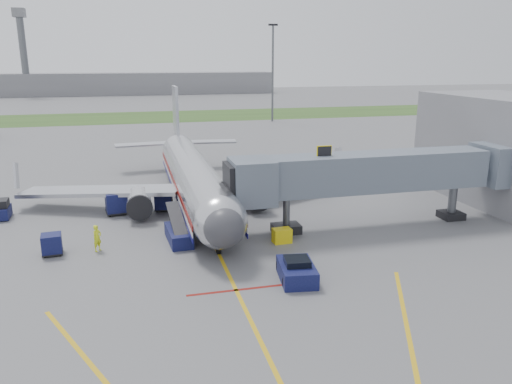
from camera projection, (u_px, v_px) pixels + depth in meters
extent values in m
plane|color=#565659|center=(224.00, 264.00, 33.68)|extent=(400.00, 400.00, 0.00)
cube|color=#2D4C1E|center=(153.00, 117.00, 117.90)|extent=(300.00, 25.00, 0.01)
cube|color=gold|center=(230.00, 276.00, 31.81)|extent=(0.25, 50.00, 0.01)
cube|color=maroon|center=(236.00, 290.00, 29.94)|extent=(6.00, 0.25, 0.01)
cube|color=gold|center=(416.00, 374.00, 22.01)|extent=(9.52, 20.04, 0.01)
cylinder|color=silver|center=(194.00, 176.00, 47.02)|extent=(3.80, 28.00, 3.80)
sphere|color=silver|center=(220.00, 222.00, 33.92)|extent=(3.80, 3.80, 3.80)
sphere|color=#38383D|center=(224.00, 228.00, 32.70)|extent=(2.74, 2.74, 2.74)
cube|color=black|center=(221.00, 216.00, 33.40)|extent=(2.20, 1.20, 0.55)
cone|color=silver|center=(177.00, 147.00, 62.46)|extent=(3.80, 5.00, 3.80)
cube|color=#B7BAC1|center=(176.00, 115.00, 60.95)|extent=(0.35, 4.20, 7.00)
cube|color=#B7BAC1|center=(101.00, 191.00, 45.23)|extent=(15.10, 8.59, 1.13)
cube|color=#B7BAC1|center=(280.00, 180.00, 49.27)|extent=(15.10, 8.59, 1.13)
cylinder|color=silver|center=(139.00, 202.00, 43.33)|extent=(2.10, 3.60, 2.10)
cylinder|color=silver|center=(255.00, 195.00, 45.80)|extent=(2.10, 3.60, 2.10)
cube|color=maroon|center=(214.00, 179.00, 47.57)|extent=(0.05, 28.00, 0.45)
cube|color=navy|center=(214.00, 188.00, 47.80)|extent=(0.05, 28.00, 0.35)
cylinder|color=black|center=(218.00, 250.00, 35.48)|extent=(0.28, 0.70, 0.70)
cylinder|color=black|center=(167.00, 200.00, 47.45)|extent=(0.50, 1.00, 1.00)
cylinder|color=black|center=(220.00, 196.00, 48.69)|extent=(0.50, 1.00, 1.00)
cube|color=slate|center=(370.00, 172.00, 40.25)|extent=(20.00, 3.00, 3.00)
cube|color=slate|center=(252.00, 181.00, 37.98)|extent=(3.20, 3.60, 3.40)
cube|color=black|center=(237.00, 182.00, 37.69)|extent=(1.60, 3.00, 2.80)
cube|color=yellow|center=(324.00, 152.00, 38.84)|extent=(1.20, 0.15, 1.00)
cylinder|color=#595B60|center=(286.00, 214.00, 39.39)|extent=(0.56, 0.56, 3.10)
cube|color=black|center=(286.00, 229.00, 39.70)|extent=(2.20, 1.60, 0.70)
cylinder|color=#595B60|center=(452.00, 201.00, 42.95)|extent=(0.70, 0.70, 3.10)
cube|color=black|center=(451.00, 215.00, 43.28)|extent=(1.80, 1.80, 0.60)
cube|color=slate|center=(496.00, 164.00, 43.11)|extent=(3.00, 4.00, 3.40)
cube|color=slate|center=(505.00, 147.00, 48.87)|extent=(10.00, 16.00, 10.00)
cylinder|color=#595B60|center=(273.00, 75.00, 107.21)|extent=(0.44, 0.44, 20.00)
cube|color=black|center=(273.00, 25.00, 104.55)|extent=(2.00, 0.40, 0.40)
cube|color=slate|center=(115.00, 84.00, 189.35)|extent=(120.00, 14.00, 8.00)
cylinder|color=#595B60|center=(24.00, 56.00, 174.94)|extent=(2.40, 2.40, 28.00)
cube|color=slate|center=(19.00, 13.00, 171.16)|extent=(4.00, 4.00, 3.00)
cube|color=#0C0F35|center=(297.00, 272.00, 31.22)|extent=(2.55, 3.69, 1.05)
cube|color=black|center=(297.00, 262.00, 31.05)|extent=(1.72, 1.72, 0.48)
cylinder|color=black|center=(287.00, 283.00, 29.97)|extent=(0.31, 0.79, 0.77)
cylinder|color=black|center=(315.00, 282.00, 30.16)|extent=(0.31, 0.79, 0.77)
cylinder|color=black|center=(280.00, 267.00, 32.36)|extent=(0.31, 0.79, 0.77)
cylinder|color=black|center=(306.00, 265.00, 32.55)|extent=(0.31, 0.79, 0.77)
cube|color=#0C0F35|center=(2.00, 212.00, 43.29)|extent=(1.34, 2.43, 0.95)
cube|color=black|center=(1.00, 203.00, 43.08)|extent=(1.21, 1.57, 0.67)
cylinder|color=black|center=(7.00, 218.00, 42.70)|extent=(0.23, 0.48, 0.48)
cylinder|color=black|center=(10.00, 212.00, 44.29)|extent=(0.23, 0.48, 0.48)
cube|color=#0C0F35|center=(164.00, 200.00, 45.42)|extent=(1.76, 1.76, 1.52)
cube|color=black|center=(164.00, 208.00, 45.62)|extent=(1.82, 1.82, 0.12)
cylinder|color=black|center=(157.00, 211.00, 45.02)|extent=(0.26, 0.31, 0.27)
cylinder|color=black|center=(170.00, 210.00, 45.10)|extent=(0.26, 0.31, 0.27)
cylinder|color=black|center=(158.00, 207.00, 46.15)|extent=(0.26, 0.31, 0.27)
cylinder|color=black|center=(171.00, 207.00, 46.24)|extent=(0.26, 0.31, 0.27)
cube|color=#0C0F35|center=(52.00, 243.00, 35.19)|extent=(1.46, 1.46, 1.34)
cube|color=black|center=(53.00, 252.00, 35.36)|extent=(1.51, 1.51, 0.10)
cylinder|color=black|center=(44.00, 256.00, 34.73)|extent=(0.21, 0.26, 0.24)
cylinder|color=black|center=(60.00, 254.00, 35.07)|extent=(0.21, 0.26, 0.24)
cylinder|color=black|center=(45.00, 251.00, 35.67)|extent=(0.21, 0.26, 0.24)
cylinder|color=black|center=(61.00, 249.00, 36.01)|extent=(0.21, 0.26, 0.24)
cube|color=#0C0F35|center=(116.00, 202.00, 44.33)|extent=(1.99, 1.99, 1.75)
cube|color=black|center=(117.00, 212.00, 44.55)|extent=(2.05, 2.05, 0.14)
cylinder|color=black|center=(110.00, 215.00, 43.71)|extent=(0.29, 0.35, 0.32)
cylinder|color=black|center=(126.00, 213.00, 44.21)|extent=(0.29, 0.35, 0.32)
cylinder|color=black|center=(108.00, 211.00, 44.92)|extent=(0.29, 0.35, 0.32)
cylinder|color=black|center=(124.00, 209.00, 45.42)|extent=(0.29, 0.35, 0.32)
cube|color=#0C0F35|center=(179.00, 235.00, 37.75)|extent=(1.86, 4.18, 1.02)
cube|color=black|center=(177.00, 219.00, 37.99)|extent=(1.32, 4.64, 1.60)
cylinder|color=black|center=(174.00, 245.00, 36.27)|extent=(0.29, 0.65, 0.64)
cylinder|color=black|center=(190.00, 243.00, 36.61)|extent=(0.29, 0.65, 0.64)
cylinder|color=black|center=(168.00, 232.00, 38.98)|extent=(0.29, 0.65, 0.64)
cylinder|color=black|center=(183.00, 231.00, 39.32)|extent=(0.29, 0.65, 0.64)
cube|color=yellow|center=(282.00, 236.00, 37.54)|extent=(1.42, 0.99, 1.09)
cylinder|color=black|center=(276.00, 241.00, 37.52)|extent=(0.20, 0.28, 0.27)
cylinder|color=black|center=(287.00, 240.00, 37.78)|extent=(0.20, 0.28, 0.27)
imported|color=#D6EB1B|center=(97.00, 238.00, 35.79)|extent=(0.83, 0.84, 1.95)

